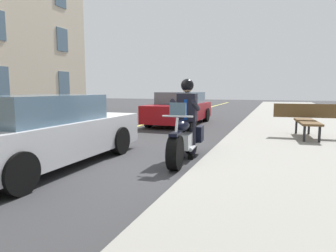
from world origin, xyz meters
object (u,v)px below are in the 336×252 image
object	(u,v)px
motorcycle_main	(185,139)
bench_sidewalk	(307,118)
rider_main	(187,111)
car_dark	(43,132)
car_silver	(180,108)

from	to	relation	value
motorcycle_main	bench_sidewalk	xyz separation A→B (m)	(-3.26, 2.66, 0.26)
motorcycle_main	rider_main	distance (m)	0.61
car_dark	rider_main	bearing A→B (deg)	124.45
bench_sidewalk	motorcycle_main	bearing A→B (deg)	-39.15
car_silver	car_dark	bearing A→B (deg)	-2.28
rider_main	bench_sidewalk	world-z (taller)	rider_main
rider_main	car_silver	world-z (taller)	rider_main
motorcycle_main	car_dark	bearing A→B (deg)	-58.85
motorcycle_main	car_silver	distance (m)	6.71
rider_main	car_silver	xyz separation A→B (m)	(-6.16, -2.13, -0.35)
rider_main	bench_sidewalk	distance (m)	4.09
rider_main	car_dark	distance (m)	2.98
motorcycle_main	bench_sidewalk	size ratio (longest dim) A/B	1.21
car_silver	motorcycle_main	bearing A→B (deg)	18.67
motorcycle_main	rider_main	bearing A→B (deg)	-174.77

